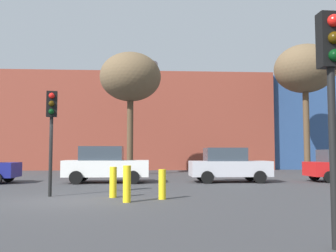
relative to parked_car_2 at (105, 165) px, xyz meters
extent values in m
plane|color=#38383A|center=(-0.39, -7.01, -0.91)|extent=(200.00, 200.00, 0.00)
cube|color=brown|center=(1.25, 19.35, 3.49)|extent=(24.58, 11.13, 8.80)
cube|color=#2D4C7F|center=(17.67, 19.35, 3.41)|extent=(8.25, 10.01, 8.65)
cylinder|color=slate|center=(1.25, 19.35, 8.89)|extent=(4.00, 4.00, 2.00)
cylinder|color=black|center=(-5.07, 0.84, -0.62)|extent=(0.59, 0.20, 0.59)
cube|color=white|center=(0.07, 0.00, -0.19)|extent=(4.23, 1.81, 0.81)
cube|color=#333D47|center=(-0.18, 0.00, 0.57)|extent=(2.11, 1.61, 0.70)
cylinder|color=black|center=(1.43, 0.93, -0.59)|extent=(0.64, 0.22, 0.64)
cylinder|color=black|center=(1.43, -0.93, -0.59)|extent=(0.64, 0.22, 0.64)
cylinder|color=black|center=(-1.29, 0.93, -0.59)|extent=(0.64, 0.22, 0.64)
cylinder|color=black|center=(-1.29, -0.93, -0.59)|extent=(0.64, 0.22, 0.64)
cube|color=silver|center=(6.36, 0.00, -0.21)|extent=(4.07, 1.75, 0.78)
cube|color=#333D47|center=(6.12, 0.00, 0.51)|extent=(2.04, 1.55, 0.68)
cylinder|color=black|center=(7.67, 0.89, -0.60)|extent=(0.62, 0.21, 0.62)
cylinder|color=black|center=(7.67, -0.89, -0.60)|extent=(0.62, 0.21, 0.62)
cylinder|color=black|center=(5.05, 0.89, -0.60)|extent=(0.62, 0.21, 0.62)
cylinder|color=black|center=(5.05, -0.89, -0.60)|extent=(0.62, 0.21, 0.62)
cylinder|color=black|center=(11.23, 0.85, -0.62)|extent=(0.59, 0.20, 0.59)
cylinder|color=black|center=(11.23, -0.85, -0.62)|extent=(0.59, 0.20, 0.59)
cylinder|color=black|center=(4.99, -13.54, 0.52)|extent=(0.12, 0.12, 2.86)
cube|color=black|center=(4.99, -13.54, 2.40)|extent=(0.37, 0.25, 0.90)
sphere|color=red|center=(5.00, -13.68, 2.68)|extent=(0.20, 0.20, 0.20)
sphere|color=#3C2905|center=(5.00, -13.68, 2.40)|extent=(0.20, 0.20, 0.20)
sphere|color=black|center=(5.00, -13.68, 2.12)|extent=(0.20, 0.20, 0.20)
cylinder|color=black|center=(-1.26, -5.99, 0.47)|extent=(0.12, 0.12, 2.76)
cube|color=black|center=(-1.26, -5.99, 2.30)|extent=(0.39, 0.30, 0.90)
sphere|color=red|center=(-1.23, -6.13, 2.58)|extent=(0.20, 0.20, 0.20)
sphere|color=#3C2905|center=(-1.23, -6.13, 2.30)|extent=(0.20, 0.20, 0.20)
sphere|color=black|center=(-1.23, -6.13, 2.02)|extent=(0.20, 0.20, 0.20)
cylinder|color=brown|center=(14.49, 9.18, 2.49)|extent=(0.47, 0.47, 6.80)
ellipsoid|color=brown|center=(14.49, 9.18, 7.19)|extent=(4.73, 4.73, 3.78)
cylinder|color=brown|center=(0.95, 6.99, 1.92)|extent=(0.43, 0.43, 5.66)
ellipsoid|color=brown|center=(0.95, 6.99, 5.93)|extent=(4.29, 4.29, 3.43)
cylinder|color=yellow|center=(0.94, -6.44, -0.40)|extent=(0.24, 0.24, 1.03)
cylinder|color=yellow|center=(2.58, -7.02, -0.43)|extent=(0.24, 0.24, 0.97)
cylinder|color=yellow|center=(1.47, -7.71, -0.35)|extent=(0.24, 0.24, 1.11)
camera|label=1|loc=(2.04, -19.35, 0.58)|focal=40.41mm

